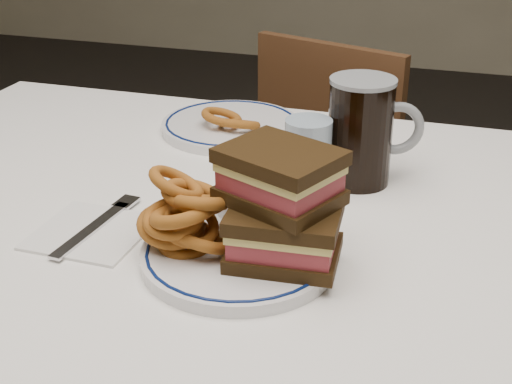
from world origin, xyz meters
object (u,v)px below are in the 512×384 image
(main_plate, at_px, (239,255))
(far_plate, at_px, (231,125))
(chair_far, at_px, (345,180))
(reuben_sandwich, at_px, (282,206))
(beer_mug, at_px, (362,130))

(main_plate, bearing_deg, far_plate, 110.24)
(chair_far, relative_size, reuben_sandwich, 5.14)
(main_plate, bearing_deg, chair_far, 91.84)
(far_plate, bearing_deg, reuben_sandwich, -63.50)
(chair_far, relative_size, beer_mug, 5.05)
(far_plate, bearing_deg, main_plate, -69.76)
(reuben_sandwich, bearing_deg, beer_mug, 80.08)
(main_plate, height_order, reuben_sandwich, reuben_sandwich)
(chair_far, bearing_deg, reuben_sandwich, -84.88)
(reuben_sandwich, bearing_deg, chair_far, 95.12)
(reuben_sandwich, xyz_separation_m, far_plate, (-0.21, 0.42, -0.07))
(main_plate, bearing_deg, reuben_sandwich, 4.50)
(chair_far, distance_m, reuben_sandwich, 1.01)
(chair_far, bearing_deg, far_plate, -104.06)
(chair_far, xyz_separation_m, far_plate, (-0.13, -0.51, 0.31))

